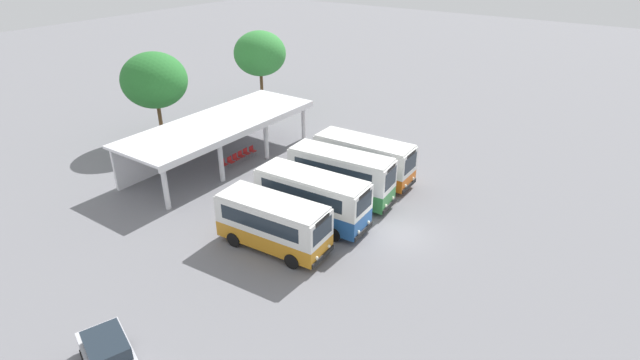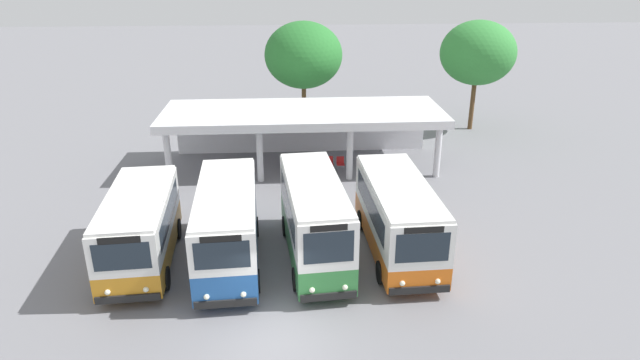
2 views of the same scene
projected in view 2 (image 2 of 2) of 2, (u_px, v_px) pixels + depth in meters
The scene contains 14 objects.
ground_plane at pixel (274, 340), 17.54m from camera, with size 180.00×180.00×0.00m, color slate.
city_bus_nearest_orange at pixel (140, 226), 21.36m from camera, with size 2.78×6.71×3.03m.
city_bus_second_in_row at pixel (227, 223), 21.34m from camera, with size 2.66×7.30×3.25m.
city_bus_middle_cream at pixel (314, 217), 21.65m from camera, with size 2.70×7.27×3.43m.
city_bus_fourth_amber at pixel (398, 215), 22.16m from camera, with size 2.63×7.37×3.15m.
terminal_canopy at pixel (303, 119), 32.06m from camera, with size 16.15×5.80×3.40m.
waiting_chair_end_by_column at pixel (286, 163), 31.19m from camera, with size 0.45×0.45×0.86m.
waiting_chair_second_from_end at pixel (297, 164), 31.13m from camera, with size 0.45×0.45×0.86m.
waiting_chair_middle_seat at pixel (308, 163), 31.22m from camera, with size 0.45×0.45×0.86m.
waiting_chair_fourth_seat at pixel (319, 163), 31.30m from camera, with size 0.45×0.45×0.86m.
waiting_chair_fifth_seat at pixel (329, 162), 31.36m from camera, with size 0.45×0.45×0.86m.
waiting_chair_far_end_seat at pixel (340, 163), 31.33m from camera, with size 0.45×0.45×0.86m.
roadside_tree_behind_canopy at pixel (303, 55), 37.62m from camera, with size 5.43×5.43×7.57m.
roadside_tree_east_of_canopy at pixel (478, 53), 37.29m from camera, with size 5.18×5.18×7.66m.
Camera 2 is at (0.55, -14.31, 11.49)m, focal length 30.35 mm.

